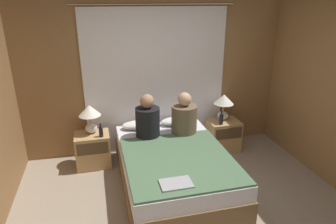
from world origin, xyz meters
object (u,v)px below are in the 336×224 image
at_px(bed, 173,167).
at_px(person_left_in_bed, 148,120).
at_px(person_right_in_bed, 184,117).
at_px(lamp_right, 224,103).
at_px(lamp_left, 90,114).
at_px(beer_bottle_on_left_stand, 101,132).
at_px(pillow_right, 178,121).
at_px(nightstand_left, 93,150).
at_px(laptop_on_bed, 176,184).
at_px(pillow_left, 141,125).
at_px(beer_bottle_on_right_stand, 221,119).
at_px(nightstand_right, 223,135).

height_order(bed, person_left_in_bed, person_left_in_bed).
xyz_separation_m(person_left_in_bed, person_right_in_bed, (0.56, -0.00, -0.01)).
distance_m(lamp_right, person_right_in_bed, 0.83).
xyz_separation_m(lamp_left, beer_bottle_on_left_stand, (0.14, -0.18, -0.22)).
bearing_deg(pillow_right, nightstand_left, -175.24).
bearing_deg(nightstand_left, bed, -34.95).
xyz_separation_m(lamp_left, person_right_in_bed, (1.38, -0.30, -0.07)).
height_order(nightstand_left, laptop_on_bed, laptop_on_bed).
relative_size(pillow_left, beer_bottle_on_right_stand, 2.58).
xyz_separation_m(lamp_left, person_left_in_bed, (0.82, -0.30, -0.05)).
height_order(beer_bottle_on_left_stand, beer_bottle_on_right_stand, beer_bottle_on_right_stand).
distance_m(nightstand_left, laptop_on_bed, 1.81).
relative_size(nightstand_right, laptop_on_bed, 1.48).
xyz_separation_m(nightstand_left, lamp_left, (0.00, 0.07, 0.56)).
xyz_separation_m(bed, lamp_left, (-1.07, 0.82, 0.58)).
height_order(lamp_left, person_right_in_bed, person_right_in_bed).
xyz_separation_m(bed, beer_bottle_on_left_stand, (-0.93, 0.64, 0.36)).
relative_size(bed, pillow_right, 3.51).
bearing_deg(lamp_right, laptop_on_bed, -127.89).
relative_size(beer_bottle_on_right_stand, laptop_on_bed, 0.65).
bearing_deg(pillow_left, lamp_left, -176.66).
bearing_deg(beer_bottle_on_left_stand, person_right_in_bed, -5.70).
bearing_deg(pillow_right, beer_bottle_on_left_stand, -169.77).
distance_m(lamp_right, beer_bottle_on_left_stand, 2.03).
bearing_deg(lamp_right, lamp_left, 180.00).
xyz_separation_m(lamp_right, beer_bottle_on_left_stand, (-2.01, -0.18, -0.22)).
relative_size(pillow_left, person_left_in_bed, 0.90).
xyz_separation_m(person_right_in_bed, beer_bottle_on_left_stand, (-1.24, 0.12, -0.15)).
xyz_separation_m(nightstand_right, person_right_in_bed, (-0.77, -0.23, 0.49)).
bearing_deg(nightstand_right, lamp_right, 90.00).
relative_size(lamp_left, lamp_right, 1.00).
relative_size(pillow_right, laptop_on_bed, 1.68).
xyz_separation_m(lamp_right, pillow_right, (-0.76, 0.04, -0.27)).
bearing_deg(pillow_right, person_left_in_bed, -148.57).
bearing_deg(lamp_right, beer_bottle_on_left_stand, -174.86).
bearing_deg(lamp_left, pillow_right, 1.84).
height_order(nightstand_left, beer_bottle_on_right_stand, beer_bottle_on_right_stand).
relative_size(nightstand_left, laptop_on_bed, 1.48).
height_order(pillow_right, person_right_in_bed, person_right_in_bed).
xyz_separation_m(nightstand_left, laptop_on_bed, (0.89, -1.55, 0.27)).
bearing_deg(nightstand_left, beer_bottle_on_right_stand, -3.07).
bearing_deg(beer_bottle_on_left_stand, beer_bottle_on_right_stand, 0.00).
bearing_deg(pillow_right, bed, -109.85).
relative_size(nightstand_left, lamp_left, 1.18).
bearing_deg(pillow_right, nightstand_right, -8.62).
relative_size(lamp_right, beer_bottle_on_left_stand, 2.15).
bearing_deg(bed, pillow_left, 109.85).
distance_m(pillow_right, person_right_in_bed, 0.40).
distance_m(pillow_right, laptop_on_bed, 1.74).
bearing_deg(nightstand_right, pillow_right, 171.38).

